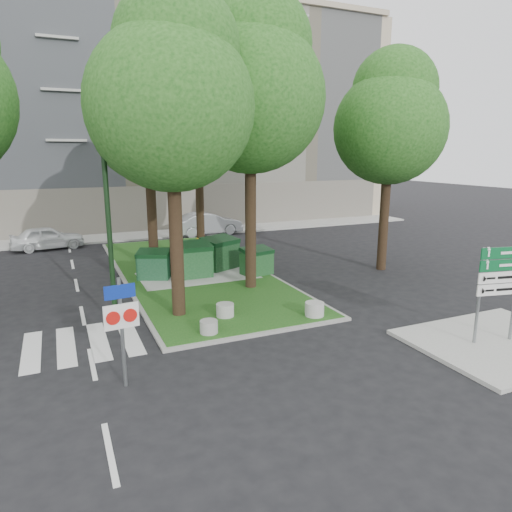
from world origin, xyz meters
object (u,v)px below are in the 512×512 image
dumpster_b (192,260)px  tree_median_near_right (252,83)px  bollard_right (315,309)px  tree_median_mid (149,117)px  dumpster_a (154,265)px  litter_bin (200,245)px  dumpster_c (220,253)px  dumpster_d (257,261)px  car_white (47,238)px  bollard_mid (225,310)px  tree_median_near_left (173,90)px  tree_median_far (198,96)px  tree_street_right (391,117)px  directional_sign (499,279)px  traffic_sign_pole (121,318)px  street_lamp (107,203)px  car_silver (207,224)px  bollard_left (209,327)px

dumpster_b → tree_median_near_right: bearing=-51.8°
bollard_right → tree_median_mid: bearing=112.4°
dumpster_a → litter_bin: size_ratio=2.22×
dumpster_c → dumpster_d: bearing=-79.9°
tree_median_near_right → dumpster_a: tree_median_near_right is taller
dumpster_b → car_white: (-5.85, 9.51, -0.19)m
bollard_mid → dumpster_d: bearing=55.0°
dumpster_a → bollard_mid: dumpster_a is taller
tree_median_near_left → bollard_mid: tree_median_near_left is taller
litter_bin → tree_median_far: bearing=52.4°
tree_street_right → directional_sign: size_ratio=3.61×
tree_median_mid → dumpster_a: bearing=-104.1°
tree_street_right → dumpster_c: (-7.24, 2.76, -6.13)m
tree_median_mid → dumpster_d: 7.93m
tree_median_near_right → traffic_sign_pole: size_ratio=4.25×
dumpster_d → street_lamp: (-6.56, -3.46, 3.24)m
dumpster_a → dumpster_d: 4.50m
dumpster_a → traffic_sign_pole: size_ratio=0.61×
car_silver → bollard_left: bearing=157.9°
dumpster_d → traffic_sign_pole: (-6.86, -7.73, 1.01)m
bollard_right → car_silver: car_silver is taller
bollard_left → car_silver: (5.35, 16.73, 0.45)m
traffic_sign_pole → car_white: 18.14m
dumpster_b → dumpster_d: size_ratio=1.12×
bollard_mid → directional_sign: directional_sign is taller
street_lamp → directional_sign: street_lamp is taller
dumpster_c → tree_median_near_left: bearing=-146.5°
bollard_right → litter_bin: 11.33m
litter_bin → directional_sign: directional_sign is taller
dumpster_d → dumpster_c: bearing=112.4°
tree_median_far → dumpster_d: bearing=-83.1°
tree_street_right → directional_sign: 10.23m
bollard_left → dumpster_c: bearing=68.1°
directional_sign → car_white: size_ratio=0.71×
dumpster_d → dumpster_a: bearing=152.8°
tree_median_near_right → tree_median_far: 7.51m
dumpster_c → car_white: 11.42m
tree_street_right → bollard_left: (-10.18, -4.56, -6.67)m
tree_median_far → street_lamp: bearing=-122.0°
bollard_left → bollard_mid: (0.95, 1.17, 0.02)m
dumpster_b → bollard_mid: bearing=-93.7°
tree_street_right → dumpster_d: tree_street_right is taller
bollard_left → car_white: size_ratio=0.14×
bollard_right → traffic_sign_pole: bearing=-162.3°
street_lamp → traffic_sign_pole: street_lamp is taller
car_white → car_silver: bearing=-93.0°
traffic_sign_pole → car_white: (-1.75, 18.02, -1.06)m
dumpster_a → bollard_left: 6.83m
tree_median_near_left → dumpster_d: 8.72m
tree_median_near_left → tree_median_mid: 6.53m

